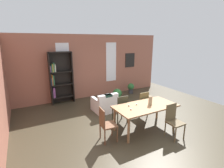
# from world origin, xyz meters

# --- Properties ---
(ground_plane) EXTENTS (9.05, 9.05, 0.00)m
(ground_plane) POSITION_xyz_m (0.00, 0.00, 0.00)
(ground_plane) COLOR #3D3526
(back_wall_brick) EXTENTS (7.68, 0.12, 2.93)m
(back_wall_brick) POSITION_xyz_m (0.00, 3.54, 1.46)
(back_wall_brick) COLOR #A05F4C
(back_wall_brick) RESTS_ON ground
(window_pane_0) EXTENTS (0.55, 0.02, 1.90)m
(window_pane_0) POSITION_xyz_m (-1.17, 3.47, 1.61)
(window_pane_0) COLOR white
(window_pane_1) EXTENTS (0.55, 0.02, 1.90)m
(window_pane_1) POSITION_xyz_m (1.17, 3.47, 1.61)
(window_pane_1) COLOR white
(dining_table) EXTENTS (1.90, 0.95, 0.77)m
(dining_table) POSITION_xyz_m (0.35, -0.23, 0.69)
(dining_table) COLOR olive
(dining_table) RESTS_ON ground
(vase_on_table) EXTENTS (0.11, 0.11, 0.27)m
(vase_on_table) POSITION_xyz_m (0.52, -0.23, 0.91)
(vase_on_table) COLOR #998466
(vase_on_table) RESTS_ON dining_table
(tealight_candle_0) EXTENTS (0.04, 0.04, 0.04)m
(tealight_candle_0) POSITION_xyz_m (-0.22, -0.28, 0.79)
(tealight_candle_0) COLOR silver
(tealight_candle_0) RESTS_ON dining_table
(tealight_candle_1) EXTENTS (0.04, 0.04, 0.05)m
(tealight_candle_1) POSITION_xyz_m (-0.12, -0.03, 0.79)
(tealight_candle_1) COLOR silver
(tealight_candle_1) RESTS_ON dining_table
(tealight_candle_2) EXTENTS (0.04, 0.04, 0.04)m
(tealight_candle_2) POSITION_xyz_m (0.14, -0.06, 0.79)
(tealight_candle_2) COLOR silver
(tealight_candle_2) RESTS_ON dining_table
(dining_chair_far_right) EXTENTS (0.40, 0.40, 0.95)m
(dining_chair_far_right) POSITION_xyz_m (0.78, 0.47, 0.51)
(dining_chair_far_right) COLOR brown
(dining_chair_far_right) RESTS_ON ground
(dining_chair_far_left) EXTENTS (0.41, 0.41, 0.95)m
(dining_chair_far_left) POSITION_xyz_m (-0.08, 0.47, 0.51)
(dining_chair_far_left) COLOR #2F2F20
(dining_chair_far_left) RESTS_ON ground
(dining_chair_head_left) EXTENTS (0.43, 0.43, 0.95)m
(dining_chair_head_left) POSITION_xyz_m (-0.98, -0.22, 0.51)
(dining_chair_head_left) COLOR brown
(dining_chair_head_left) RESTS_ON ground
(dining_chair_near_right) EXTENTS (0.41, 0.41, 0.95)m
(dining_chair_near_right) POSITION_xyz_m (0.78, -0.93, 0.51)
(dining_chair_near_right) COLOR brown
(dining_chair_near_right) RESTS_ON ground
(bookshelf_tall) EXTENTS (0.96, 0.31, 2.21)m
(bookshelf_tall) POSITION_xyz_m (-1.41, 3.30, 1.13)
(bookshelf_tall) COLOR black
(bookshelf_tall) RESTS_ON ground
(armchair_white) EXTENTS (0.83, 0.83, 0.75)m
(armchair_white) POSITION_xyz_m (-0.14, 1.57, 0.28)
(armchair_white) COLOR white
(armchair_white) RESTS_ON ground
(potted_plant_by_shelf) EXTENTS (0.41, 0.41, 0.57)m
(potted_plant_by_shelf) POSITION_xyz_m (0.84, 2.29, 0.33)
(potted_plant_by_shelf) COLOR #333338
(potted_plant_by_shelf) RESTS_ON ground
(potted_plant_corner) EXTENTS (0.34, 0.34, 0.52)m
(potted_plant_corner) POSITION_xyz_m (2.05, 2.97, 0.29)
(potted_plant_corner) COLOR #333338
(potted_plant_corner) RESTS_ON ground
(framed_picture) EXTENTS (0.56, 0.03, 0.72)m
(framed_picture) POSITION_xyz_m (2.29, 3.47, 1.64)
(framed_picture) COLOR black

